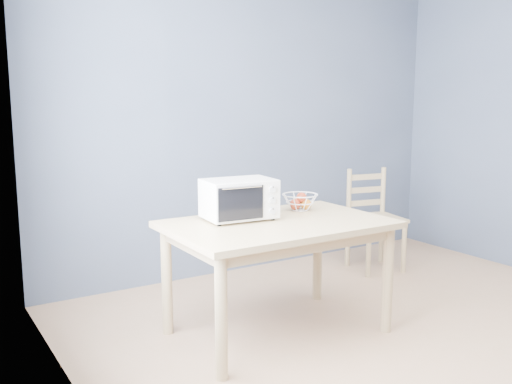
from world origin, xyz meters
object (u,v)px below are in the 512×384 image
dining_table (278,237)px  fruit_basket (300,201)px  toaster_oven (237,199)px  dining_chair (373,220)px

dining_table → fruit_basket: (0.34, 0.22, 0.17)m
dining_table → toaster_oven: size_ratio=2.95×
fruit_basket → dining_chair: 1.38m
dining_chair → toaster_oven: bearing=-150.8°
toaster_oven → dining_chair: bearing=22.7°
toaster_oven → fruit_basket: toaster_oven is taller
dining_table → dining_chair: 1.73m
dining_table → toaster_oven: bearing=137.7°
fruit_basket → dining_chair: size_ratio=0.34×
toaster_oven → dining_chair: toaster_oven is taller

